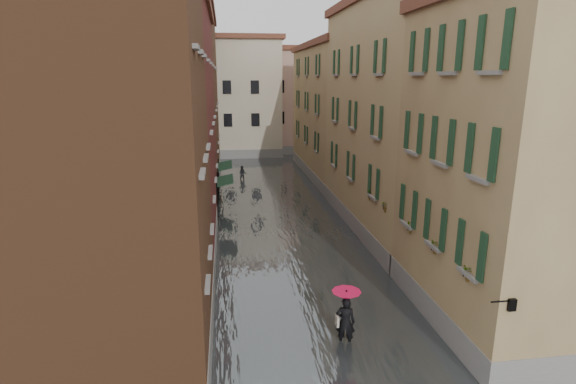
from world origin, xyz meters
TOP-DOWN VIEW (x-y plane):
  - ground at (0.00, 0.00)m, footprint 120.00×120.00m
  - floodwater at (0.00, 13.00)m, footprint 10.00×60.00m
  - building_left_near at (-7.00, -2.00)m, footprint 6.00×8.00m
  - building_left_mid at (-7.00, 9.00)m, footprint 6.00×14.00m
  - building_left_far at (-7.00, 24.00)m, footprint 6.00×16.00m
  - building_right_near at (7.00, -2.00)m, footprint 6.00×8.00m
  - building_right_mid at (7.00, 9.00)m, footprint 6.00×14.00m
  - building_right_far at (7.00, 24.00)m, footprint 6.00×16.00m
  - building_end_cream at (-3.00, 38.00)m, footprint 12.00×9.00m
  - building_end_pink at (6.00, 40.00)m, footprint 10.00×9.00m
  - awning_near at (-3.49, 12.49)m, footprint 1.09×2.73m
  - awning_far at (-3.48, 17.57)m, footprint 1.09×3.22m
  - wall_lantern at (4.33, -6.00)m, footprint 0.71×0.22m
  - window_planters at (4.12, 0.43)m, footprint 0.59×10.55m
  - pedestrian_main at (0.57, -2.86)m, footprint 1.01×1.01m
  - pedestrian_far at (-1.92, 22.87)m, footprint 0.77×0.63m

SIDE VIEW (x-z plane):
  - ground at x=0.00m, z-range 0.00..0.00m
  - floodwater at x=0.00m, z-range 0.00..0.20m
  - pedestrian_far at x=-1.92m, z-range 0.00..1.44m
  - pedestrian_main at x=0.57m, z-range 0.23..2.29m
  - awning_near at x=-3.49m, z-range 1.06..3.86m
  - awning_far at x=-3.48m, z-range 1.07..3.87m
  - wall_lantern at x=4.33m, z-range 2.83..3.18m
  - window_planters at x=4.12m, z-range 3.09..3.93m
  - building_right_near at x=7.00m, z-range 0.00..11.50m
  - building_right_far at x=7.00m, z-range 0.00..11.50m
  - building_end_pink at x=6.00m, z-range 0.00..12.00m
  - building_left_mid at x=-7.00m, z-range 0.00..12.50m
  - building_left_near at x=-7.00m, z-range 0.00..13.00m
  - building_right_mid at x=7.00m, z-range 0.00..13.00m
  - building_end_cream at x=-3.00m, z-range 0.00..13.00m
  - building_left_far at x=-7.00m, z-range 0.00..14.00m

